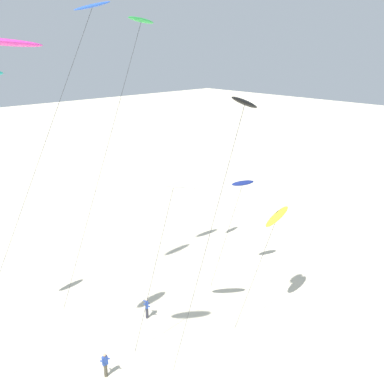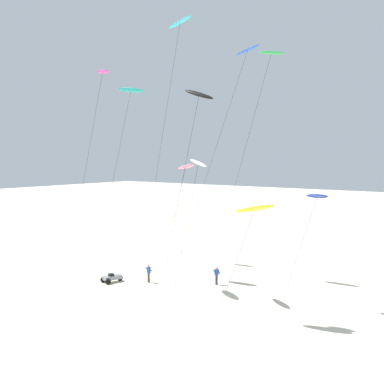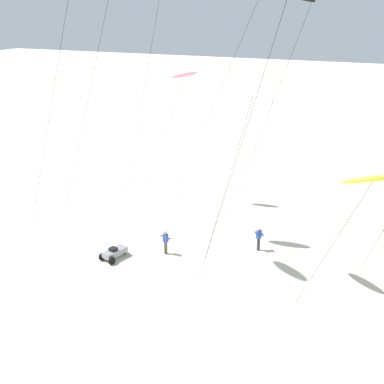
% 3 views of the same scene
% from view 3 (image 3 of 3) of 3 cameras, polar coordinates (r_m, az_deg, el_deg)
% --- Properties ---
extents(ground_plane, '(260.00, 260.00, 0.00)m').
position_cam_3_polar(ground_plane, '(29.51, 3.23, -12.06)').
color(ground_plane, beige).
extents(kite_yellow, '(4.80, 1.38, 8.52)m').
position_cam_3_polar(kite_yellow, '(25.72, 19.50, 1.33)').
color(kite_yellow, yellow).
rests_on(kite_yellow, ground).
extents(kite_white, '(4.57, 2.31, 11.57)m').
position_cam_3_polar(kite_white, '(29.02, 6.81, 10.73)').
color(kite_white, white).
rests_on(kite_white, ground).
extents(kite_pink, '(5.36, 1.38, 10.94)m').
position_cam_3_polar(kite_pink, '(41.29, -0.87, 12.78)').
color(kite_pink, pink).
rests_on(kite_pink, ground).
extents(kite_flyer_nearest, '(0.71, 0.72, 1.67)m').
position_cam_3_polar(kite_flyer_nearest, '(34.93, 7.44, -5.11)').
color(kite_flyer_nearest, '#33333D').
rests_on(kite_flyer_nearest, ground).
extents(kite_flyer_middle, '(0.63, 0.61, 1.67)m').
position_cam_3_polar(kite_flyer_middle, '(34.19, -2.95, -5.54)').
color(kite_flyer_middle, '#4C4738').
rests_on(kite_flyer_middle, ground).
extents(beach_buggy, '(1.31, 2.13, 0.82)m').
position_cam_3_polar(beach_buggy, '(34.13, -8.62, -6.68)').
color(beach_buggy, gray).
rests_on(beach_buggy, ground).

